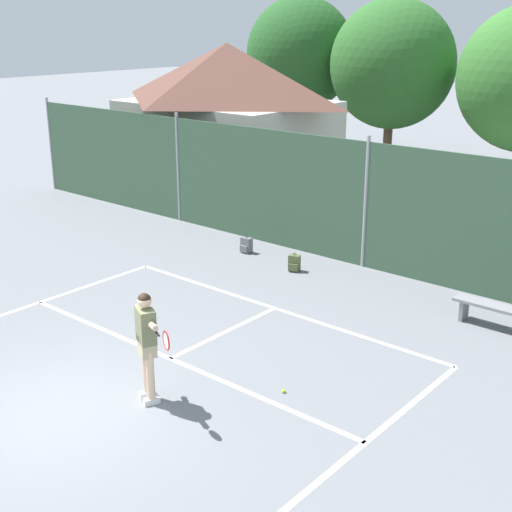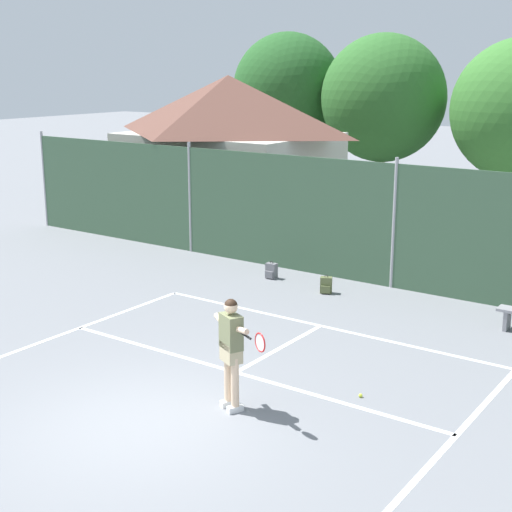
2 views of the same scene
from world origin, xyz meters
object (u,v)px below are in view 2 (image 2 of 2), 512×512
at_px(tennis_ball, 361,395).
at_px(backpack_olive, 326,285).
at_px(backpack_grey, 271,271).
at_px(tennis_player, 232,344).

bearing_deg(tennis_ball, backpack_olive, 125.41).
relative_size(tennis_ball, backpack_grey, 0.14).
relative_size(backpack_grey, backpack_olive, 1.00).
xyz_separation_m(tennis_player, tennis_ball, (1.49, 1.58, -1.08)).
distance_m(tennis_player, backpack_olive, 6.71).
height_order(tennis_ball, backpack_olive, backpack_olive).
distance_m(tennis_player, backpack_grey, 7.71).
relative_size(tennis_player, backpack_olive, 4.01).
xyz_separation_m(backpack_grey, backpack_olive, (1.82, -0.32, 0.00)).
bearing_deg(backpack_grey, tennis_ball, -44.35).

